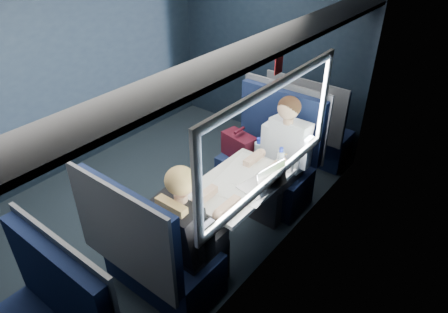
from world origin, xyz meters
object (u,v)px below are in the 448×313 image
Objects in this scene: seat_bay_far at (153,255)px; laptop at (265,182)px; bottle_small at (280,159)px; cup at (290,167)px; woman at (188,228)px; seat_bay_near at (267,161)px; seat_row_front at (308,131)px; table at (236,188)px; man at (282,153)px.

seat_bay_far is 1.11m from laptop.
bottle_small is 2.58× the size of cup.
seat_bay_near is at bearing 99.68° from woman.
seat_bay_near is 5.51× the size of bottle_small.
cup is (0.48, -1.36, 0.37)m from seat_row_front.
laptop is at bearing 13.48° from table.
table is 0.93m from seat_bay_far.
seat_bay_far is 1.62m from man.
seat_bay_near is 0.74m from bottle_small.
man is at bearing 107.61° from laptop.
seat_bay_far is at bearing -115.66° from laptop.
man reaches higher than laptop.
man is (0.07, 0.70, 0.06)m from table.
seat_bay_far is at bearing -89.40° from seat_bay_near.
table is at bearing 78.22° from seat_bay_far.
seat_bay_near is at bearing 103.05° from table.
man reaches higher than bottle_small.
laptop is at bearing 75.38° from woman.
seat_row_front reaches higher than table.
laptop reaches higher than bottle_small.
man is (0.25, -1.10, 0.31)m from seat_row_front.
man is 0.35m from cup.
table is at bearing -124.07° from cup.
table is 1.82m from seat_row_front.
laptop is (0.45, -1.73, 0.40)m from seat_row_front.
seat_row_front is at bearing 102.83° from man.
laptop is (0.45, 0.94, 0.40)m from seat_bay_far.
cup is at bearing -48.36° from man.
seat_bay_far reaches higher than laptop.
seat_bay_near is at bearing 148.09° from man.
seat_bay_near is 0.93m from seat_row_front.
laptop is (0.27, 0.06, 0.15)m from table.
woman is (0.00, -1.41, 0.01)m from man.
bottle_small reaches higher than cup.
seat_row_front is 13.09× the size of cup.
man is at bearing 131.64° from cup.
man is 3.50× the size of laptop.
seat_row_front is 1.17m from man.
seat_bay_far is at bearing -110.05° from cup.
woman reaches higher than seat_bay_far.
seat_row_front reaches higher than laptop.
table is 0.86× the size of seat_row_front.
bottle_small is (0.39, -1.38, 0.43)m from seat_row_front.
seat_bay_far is 3.33× the size of laptop.
laptop is 4.27× the size of cup.
seat_row_front is at bearing 90.00° from seat_bay_far.
seat_row_front is at bearing 88.87° from seat_bay_near.
man and woman have the same top height.
woman reaches higher than laptop.
seat_row_front is 0.88× the size of man.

